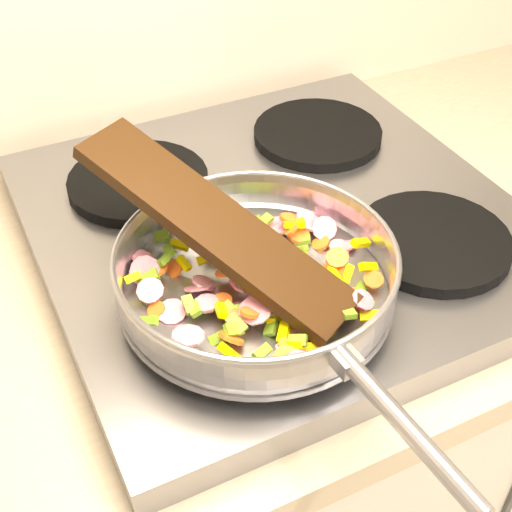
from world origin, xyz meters
name	(u,v)px	position (x,y,z in m)	size (l,w,h in m)	color
cooktop	(277,227)	(-0.70, 1.67, 0.92)	(0.60, 0.60, 0.04)	#939399
grate_fl	(223,314)	(-0.84, 1.52, 0.95)	(0.19, 0.19, 0.02)	black
grate_fr	(433,241)	(-0.56, 1.52, 0.95)	(0.19, 0.19, 0.02)	black
grate_bl	(138,182)	(-0.84, 1.81, 0.95)	(0.19, 0.19, 0.02)	black
grate_br	(318,134)	(-0.56, 1.81, 0.95)	(0.19, 0.19, 0.02)	black
saute_pan	(257,271)	(-0.80, 1.53, 0.99)	(0.35, 0.51, 0.06)	#9E9EA5
vegetable_heap	(259,277)	(-0.79, 1.54, 0.98)	(0.28, 0.30, 0.04)	orange
wooden_spatula	(215,225)	(-0.83, 1.57, 1.03)	(0.34, 0.08, 0.02)	black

